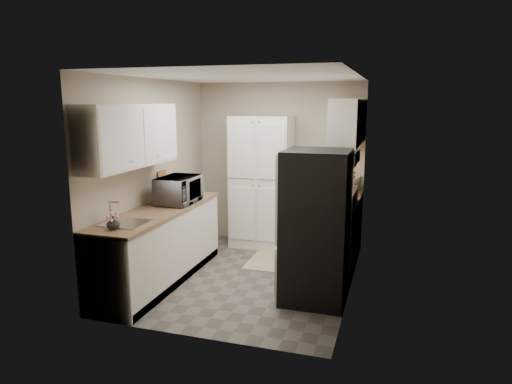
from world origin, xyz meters
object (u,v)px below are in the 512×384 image
wine_bottle (191,186)px  pantry_cabinet (262,182)px  microwave (179,190)px  toaster_oven (347,185)px  refrigerator (316,227)px  electric_range (329,239)px

wine_bottle → pantry_cabinet: bearing=50.0°
microwave → toaster_oven: (2.00, 1.32, -0.05)m
pantry_cabinet → wine_bottle: bearing=-130.0°
pantry_cabinet → refrigerator: 2.07m
pantry_cabinet → microwave: (-0.71, -1.36, 0.09)m
pantry_cabinet → microwave: bearing=-117.6°
pantry_cabinet → refrigerator: bearing=-56.5°
electric_range → microwave: size_ratio=1.82×
pantry_cabinet → wine_bottle: 1.17m
refrigerator → wine_bottle: 2.08m
refrigerator → wine_bottle: refrigerator is taller
toaster_oven → refrigerator: bearing=-82.2°
electric_range → wine_bottle: (-1.93, 0.03, 0.58)m
electric_range → refrigerator: bearing=-92.5°
refrigerator → toaster_oven: refrigerator is taller
toaster_oven → electric_range: bearing=-84.4°
microwave → refrigerator: bearing=-102.1°
microwave → wine_bottle: microwave is taller
electric_range → refrigerator: 0.88m
refrigerator → toaster_oven: size_ratio=4.18×
microwave → electric_range: bearing=-77.9°
toaster_oven → pantry_cabinet: bearing=-169.1°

